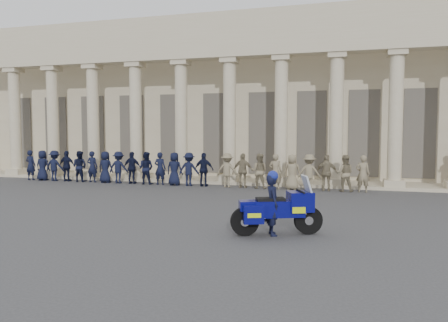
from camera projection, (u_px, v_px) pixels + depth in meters
ground at (203, 214)px, 14.09m from camera, size 90.00×90.00×0.00m
building at (277, 102)px, 27.90m from camera, size 40.00×12.50×9.00m
officer_rank at (178, 169)px, 21.41m from camera, size 17.89×0.62×1.63m
motorcycle at (278, 209)px, 11.25m from camera, size 2.29×1.40×1.55m
rider at (273, 203)px, 11.22m from camera, size 0.57×0.68×1.68m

